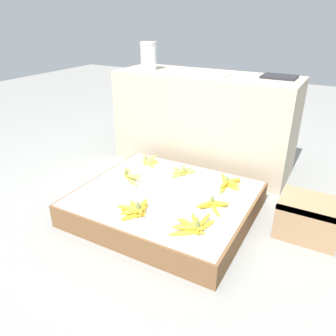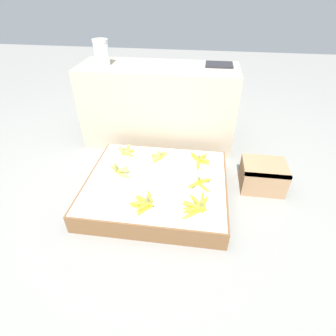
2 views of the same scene
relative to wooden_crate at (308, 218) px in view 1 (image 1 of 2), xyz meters
The scene contains 14 objects.
ground_plane 0.87m from the wooden_crate, 165.54° to the right, with size 10.00×10.00×0.00m, color gray.
display_platform 0.87m from the wooden_crate, 165.54° to the right, with size 1.07×0.93×0.16m.
back_vendor_table 1.18m from the wooden_crate, 146.45° to the left, with size 1.45×0.51×0.76m.
wooden_crate is the anchor object (origin of this frame).
banana_bunch_front_midleft 1.01m from the wooden_crate, 149.44° to the right, with size 0.18×0.23×0.11m.
banana_bunch_front_midright 0.71m from the wooden_crate, 136.66° to the right, with size 0.19×0.26×0.09m.
banana_bunch_middle_left 1.16m from the wooden_crate, behind, with size 0.21×0.15×0.10m.
banana_bunch_middle_midright 0.56m from the wooden_crate, 154.25° to the right, with size 0.19×0.17×0.09m.
banana_bunch_back_left 1.17m from the wooden_crate, behind, with size 0.20×0.17×0.08m.
banana_bunch_back_midleft 0.87m from the wooden_crate, behind, with size 0.16×0.19×0.08m.
banana_bunch_back_midright 0.53m from the wooden_crate, behind, with size 0.19×0.23×0.09m.
glass_jar 1.74m from the wooden_crate, 157.95° to the left, with size 0.14×0.14×0.22m.
foam_tray_white 1.26m from the wooden_crate, 147.21° to the left, with size 0.29×0.20×0.02m.
foam_tray_dark 1.06m from the wooden_crate, 119.71° to the left, with size 0.24×0.19×0.02m.
Camera 1 is at (0.90, -1.58, 1.20)m, focal length 35.00 mm.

